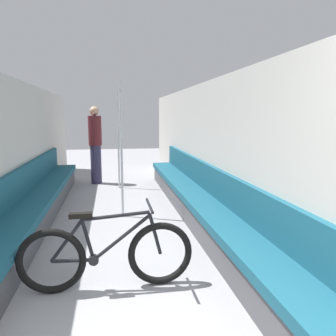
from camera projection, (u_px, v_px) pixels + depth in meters
wall_left at (7, 155)px, 4.38m from camera, size 0.10×10.98×2.10m
wall_right at (216, 151)px, 4.87m from camera, size 0.10×10.98×2.10m
bench_seat_row_left at (32, 210)px, 4.55m from camera, size 0.48×6.57×0.83m
bench_seat_row_right at (198, 202)px, 4.96m from camera, size 0.48×6.57×0.83m
bicycle at (107, 255)px, 2.95m from camera, size 1.57×0.46×0.78m
grab_pole_near at (122, 152)px, 5.00m from camera, size 0.08×0.08×2.08m
grab_pole_far at (118, 142)px, 7.06m from camera, size 0.08×0.08×2.08m
passenger_standing at (95, 144)px, 7.55m from camera, size 0.30×0.30×1.78m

